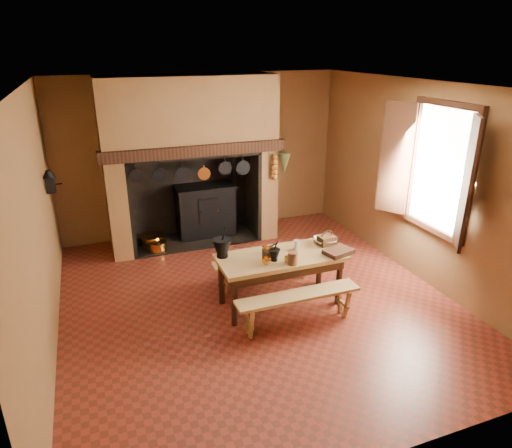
{
  "coord_description": "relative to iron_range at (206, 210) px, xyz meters",
  "views": [
    {
      "loc": [
        -1.88,
        -5.04,
        3.24
      ],
      "look_at": [
        0.11,
        0.3,
        0.98
      ],
      "focal_mm": 32.0,
      "sensor_mm": 36.0,
      "label": 1
    }
  ],
  "objects": [
    {
      "name": "ceiling",
      "position": [
        0.04,
        -2.45,
        2.32
      ],
      "size": [
        5.5,
        5.5,
        0.0
      ],
      "primitive_type": "plane",
      "rotation": [
        3.14,
        0.0,
        0.0
      ],
      "color": "silver",
      "rests_on": "back_wall"
    },
    {
      "name": "herb_bunch",
      "position": [
        1.22,
        -0.66,
        0.9
      ],
      "size": [
        0.2,
        0.2,
        0.35
      ],
      "primitive_type": "cone",
      "rotation": [
        3.14,
        0.0,
        0.0
      ],
      "color": "#4E5729",
      "rests_on": "chimney_breast"
    },
    {
      "name": "coffee_grinder",
      "position": [
        0.13,
        -2.69,
        0.3
      ],
      "size": [
        0.19,
        0.15,
        0.21
      ],
      "rotation": [
        0.0,
        0.0,
        0.15
      ],
      "color": "#321B10",
      "rests_on": "work_table"
    },
    {
      "name": "back_wall",
      "position": [
        0.04,
        0.3,
        0.92
      ],
      "size": [
        5.0,
        0.02,
        2.8
      ],
      "primitive_type": "cube",
      "color": "brown",
      "rests_on": "floor"
    },
    {
      "name": "mixing_bowl",
      "position": [
        1.03,
        -2.49,
        0.26
      ],
      "size": [
        0.34,
        0.34,
        0.07
      ],
      "primitive_type": "imported",
      "rotation": [
        0.0,
        0.0,
        -0.15
      ],
      "color": "#BCB591",
      "rests_on": "work_table"
    },
    {
      "name": "onion_string",
      "position": [
        1.04,
        -0.66,
        0.85
      ],
      "size": [
        0.12,
        0.1,
        0.46
      ],
      "primitive_type": null,
      "color": "#9E5C1D",
      "rests_on": "chimney_breast"
    },
    {
      "name": "brass_mug_a",
      "position": [
        0.31,
        -2.85,
        0.26
      ],
      "size": [
        0.08,
        0.08,
        0.08
      ],
      "primitive_type": "cylinder",
      "rotation": [
        0.0,
        0.0,
        0.11
      ],
      "color": "#BB802B",
      "rests_on": "work_table"
    },
    {
      "name": "hearth_pans",
      "position": [
        -1.01,
        -0.23,
        -0.39
      ],
      "size": [
        0.51,
        0.62,
        0.2
      ],
      "color": "#BB802B",
      "rests_on": "floor"
    },
    {
      "name": "window",
      "position": [
        2.39,
        -2.85,
        1.22
      ],
      "size": [
        0.39,
        1.75,
        1.76
      ],
      "color": "white",
      "rests_on": "wall_right"
    },
    {
      "name": "work_table",
      "position": [
        0.32,
        -2.63,
        0.11
      ],
      "size": [
        1.63,
        0.73,
        0.71
      ],
      "color": "tan",
      "rests_on": "floor"
    },
    {
      "name": "wall_left",
      "position": [
        -2.46,
        -2.45,
        0.92
      ],
      "size": [
        0.02,
        5.5,
        2.8
      ],
      "primitive_type": "cube",
      "color": "brown",
      "rests_on": "floor"
    },
    {
      "name": "chimney_breast",
      "position": [
        -0.26,
        -0.14,
        1.33
      ],
      "size": [
        2.95,
        0.96,
        2.8
      ],
      "color": "brown",
      "rests_on": "floor"
    },
    {
      "name": "brass_mug_b",
      "position": [
        0.15,
        -2.48,
        0.27
      ],
      "size": [
        0.1,
        0.1,
        0.09
      ],
      "primitive_type": "cylinder",
      "rotation": [
        0.0,
        0.0,
        0.3
      ],
      "color": "#BB802B",
      "rests_on": "work_table"
    },
    {
      "name": "bench_back",
      "position": [
        0.32,
        -2.06,
        -0.17
      ],
      "size": [
        1.49,
        0.26,
        0.42
      ],
      "color": "tan",
      "rests_on": "floor"
    },
    {
      "name": "brass_cup",
      "position": [
        0.04,
        -2.81,
        0.27
      ],
      "size": [
        0.13,
        0.13,
        0.09
      ],
      "primitive_type": "imported",
      "rotation": [
        0.0,
        0.0,
        -0.21
      ],
      "color": "#BB802B",
      "rests_on": "work_table"
    },
    {
      "name": "wall_right",
      "position": [
        2.54,
        -2.45,
        0.92
      ],
      "size": [
        0.02,
        5.5,
        2.8
      ],
      "primitive_type": "cube",
      "color": "brown",
      "rests_on": "floor"
    },
    {
      "name": "bench_front",
      "position": [
        0.32,
        -3.18,
        -0.15
      ],
      "size": [
        1.56,
        0.27,
        0.44
      ],
      "color": "tan",
      "rests_on": "floor"
    },
    {
      "name": "iron_range",
      "position": [
        0.0,
        0.0,
        0.0
      ],
      "size": [
        1.12,
        0.55,
        1.6
      ],
      "color": "black",
      "rests_on": "floor"
    },
    {
      "name": "mortar_large",
      "position": [
        -0.4,
        -2.41,
        0.36
      ],
      "size": [
        0.24,
        0.24,
        0.41
      ],
      "rotation": [
        0.0,
        0.0,
        0.41
      ],
      "color": "black",
      "rests_on": "work_table"
    },
    {
      "name": "wall_front",
      "position": [
        0.04,
        -5.2,
        0.92
      ],
      "size": [
        5.0,
        0.02,
        2.8
      ],
      "primitive_type": "cube",
      "color": "brown",
      "rests_on": "floor"
    },
    {
      "name": "wooden_tray",
      "position": [
        1.03,
        -2.85,
        0.25
      ],
      "size": [
        0.41,
        0.34,
        0.06
      ],
      "primitive_type": "cube",
      "rotation": [
        0.0,
        0.0,
        0.26
      ],
      "color": "#321B10",
      "rests_on": "work_table"
    },
    {
      "name": "floor",
      "position": [
        0.04,
        -2.45,
        -0.48
      ],
      "size": [
        5.5,
        5.5,
        0.0
      ],
      "primitive_type": "plane",
      "color": "maroon",
      "rests_on": "ground"
    },
    {
      "name": "mortar_small",
      "position": [
        0.18,
        -2.74,
        0.31
      ],
      "size": [
        0.15,
        0.15,
        0.26
      ],
      "rotation": [
        0.0,
        0.0,
        -0.16
      ],
      "color": "black",
      "rests_on": "work_table"
    },
    {
      "name": "stoneware_crock",
      "position": [
        0.35,
        -2.91,
        0.3
      ],
      "size": [
        0.15,
        0.15,
        0.16
      ],
      "primitive_type": "cylinder",
      "rotation": [
        0.0,
        0.0,
        -0.21
      ],
      "color": "brown",
      "rests_on": "work_table"
    },
    {
      "name": "glass_jar",
      "position": [
        0.58,
        -2.54,
        0.29
      ],
      "size": [
        0.08,
        0.08,
        0.13
      ],
      "primitive_type": "cylinder",
      "rotation": [
        0.0,
        0.0,
        -0.05
      ],
      "color": "beige",
      "rests_on": "work_table"
    },
    {
      "name": "hanging_pans",
      "position": [
        -0.3,
        -0.64,
        0.88
      ],
      "size": [
        1.92,
        0.29,
        0.27
      ],
      "color": "black",
      "rests_on": "chimney_breast"
    },
    {
      "name": "wicker_basket",
      "position": [
        1.03,
        -2.54,
        0.29
      ],
      "size": [
        0.24,
        0.19,
        0.22
      ],
      "rotation": [
        0.0,
        0.0,
        0.11
      ],
      "color": "#472415",
      "rests_on": "work_table"
    },
    {
      "name": "wall_coffee_mill",
      "position": [
        -2.38,
        -0.9,
        1.03
      ],
      "size": [
        0.23,
        0.16,
        0.31
      ],
      "color": "black",
      "rests_on": "wall_left"
    }
  ]
}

